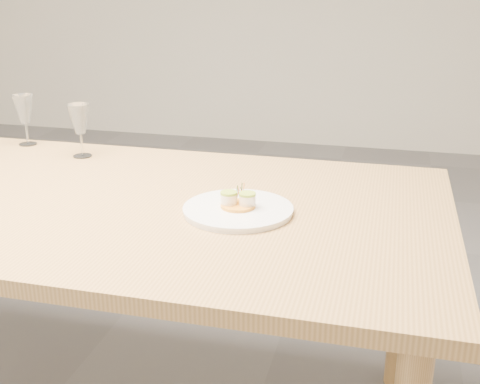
% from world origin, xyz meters
% --- Properties ---
extents(dining_table, '(2.40, 1.00, 0.75)m').
position_xyz_m(dining_table, '(0.00, 0.00, 0.68)').
color(dining_table, tan).
rests_on(dining_table, ground).
extents(dinner_plate, '(0.28, 0.28, 0.07)m').
position_xyz_m(dinner_plate, '(0.65, -0.03, 0.76)').
color(dinner_plate, white).
rests_on(dinner_plate, dining_table).
extents(wine_glass_2, '(0.07, 0.07, 0.18)m').
position_xyz_m(wine_glass_2, '(-0.26, 0.44, 0.88)').
color(wine_glass_2, white).
rests_on(wine_glass_2, dining_table).
extents(wine_glass_3, '(0.07, 0.07, 0.18)m').
position_xyz_m(wine_glass_3, '(0.01, 0.34, 0.88)').
color(wine_glass_3, white).
rests_on(wine_glass_3, dining_table).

